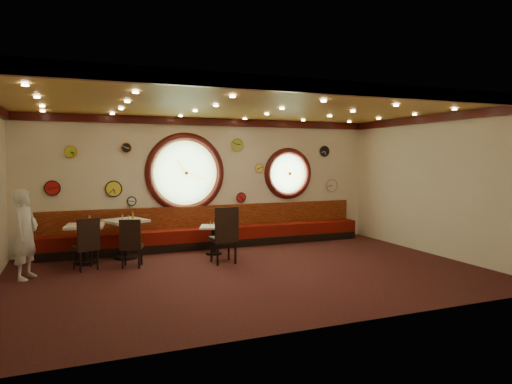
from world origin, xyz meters
name	(u,v)px	position (x,y,z in m)	size (l,w,h in m)	color
floor	(252,273)	(0.00, 0.00, 0.00)	(9.00, 6.00, 0.00)	black
ceiling	(252,105)	(0.00, 0.00, 3.20)	(9.00, 6.00, 0.02)	#B58033
wall_back	(209,182)	(0.00, 3.00, 1.60)	(9.00, 0.02, 3.20)	beige
wall_front	(336,205)	(0.00, -3.00, 1.60)	(9.00, 0.02, 3.20)	beige
wall_right	(436,185)	(4.50, 0.00, 1.60)	(0.02, 6.00, 3.20)	beige
molding_back	(209,122)	(0.00, 2.95, 3.11)	(9.00, 0.10, 0.18)	#360C09
molding_front	(336,88)	(0.00, -2.95, 3.11)	(9.00, 0.10, 0.18)	#360C09
molding_right	(437,118)	(4.45, 0.00, 3.11)	(0.10, 6.00, 0.18)	#360C09
banquette_base	(212,243)	(0.00, 2.72, 0.10)	(8.00, 0.55, 0.20)	black
banquette_seat	(212,233)	(0.00, 2.72, 0.35)	(8.00, 0.55, 0.30)	#5C0D07
banquette_back	(210,216)	(0.00, 2.94, 0.75)	(8.00, 0.10, 0.55)	#5B070A
porthole_left_glass	(185,173)	(-0.60, 3.00, 1.85)	(1.66, 1.66, 0.02)	#7EB26A
porthole_left_frame	(185,173)	(-0.60, 2.98, 1.85)	(1.98, 1.98, 0.18)	#360C09
porthole_left_ring	(186,173)	(-0.60, 2.95, 1.85)	(1.61, 1.61, 0.03)	gold
porthole_right_glass	(288,173)	(2.20, 3.00, 1.80)	(1.10, 1.10, 0.02)	#7EB26A
porthole_right_frame	(288,173)	(2.20, 2.98, 1.80)	(1.38, 1.38, 0.18)	#360C09
porthole_right_ring	(288,174)	(2.20, 2.95, 1.80)	(1.09, 1.09, 0.03)	gold
wall_clock_0	(114,189)	(-2.30, 2.96, 1.50)	(0.36, 0.36, 0.03)	yellow
wall_clock_1	(332,185)	(3.55, 2.96, 1.45)	(0.34, 0.34, 0.03)	silver
wall_clock_2	(71,152)	(-3.20, 2.96, 2.35)	(0.26, 0.26, 0.03)	#A2CA28
wall_clock_3	(324,151)	(3.30, 2.96, 2.40)	(0.28, 0.28, 0.03)	black
wall_clock_4	(241,197)	(0.85, 2.96, 1.20)	(0.24, 0.24, 0.03)	red
wall_clock_5	(237,145)	(0.75, 2.96, 2.55)	(0.30, 0.30, 0.03)	#9BBF3B
wall_clock_6	(259,168)	(1.35, 2.96, 1.95)	(0.22, 0.22, 0.03)	#F8E652
wall_clock_7	(126,148)	(-2.00, 2.96, 2.45)	(0.24, 0.24, 0.03)	black
wall_clock_8	(132,201)	(-1.90, 2.96, 1.20)	(0.20, 0.20, 0.03)	white
wall_clock_9	(52,188)	(-3.60, 2.96, 1.55)	(0.32, 0.32, 0.03)	red
table_a	(85,239)	(-2.96, 2.02, 0.52)	(0.85, 0.85, 0.83)	black
table_b	(126,234)	(-2.12, 2.21, 0.55)	(1.03, 1.03, 0.87)	black
table_c	(214,236)	(-0.20, 1.93, 0.41)	(0.77, 0.77, 0.66)	black
chair_a	(87,241)	(-2.95, 1.38, 0.60)	(0.56, 0.56, 0.64)	black
chair_b	(131,240)	(-2.12, 1.26, 0.57)	(0.51, 0.51, 0.62)	black
chair_c	(225,231)	(-0.25, 0.91, 0.69)	(0.52, 0.52, 0.74)	black
condiment_a_salt	(80,223)	(-3.05, 2.02, 0.87)	(0.03, 0.03, 0.09)	#BDBCC1
condiment_b_salt	(123,217)	(-2.18, 2.28, 0.92)	(0.04, 0.04, 0.10)	silver
condiment_c_salt	(210,224)	(-0.26, 1.99, 0.71)	(0.04, 0.04, 0.10)	silver
condiment_a_pepper	(88,222)	(-2.90, 2.04, 0.87)	(0.03, 0.03, 0.09)	silver
condiment_b_pepper	(129,217)	(-2.06, 2.19, 0.91)	(0.03, 0.03, 0.09)	silver
condiment_c_pepper	(214,224)	(-0.19, 1.94, 0.70)	(0.03, 0.03, 0.09)	silver
condiment_a_bottle	(90,219)	(-2.86, 2.17, 0.91)	(0.05, 0.05, 0.17)	gold
condiment_b_bottle	(133,215)	(-1.96, 2.28, 0.95)	(0.05, 0.05, 0.17)	gold
condiment_c_bottle	(217,222)	(-0.10, 1.97, 0.73)	(0.05, 0.05, 0.16)	gold
waiter	(25,234)	(-4.00, 1.14, 0.83)	(0.60, 0.40, 1.66)	silver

